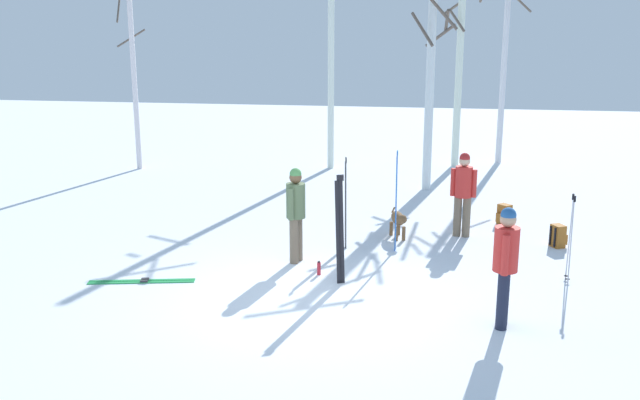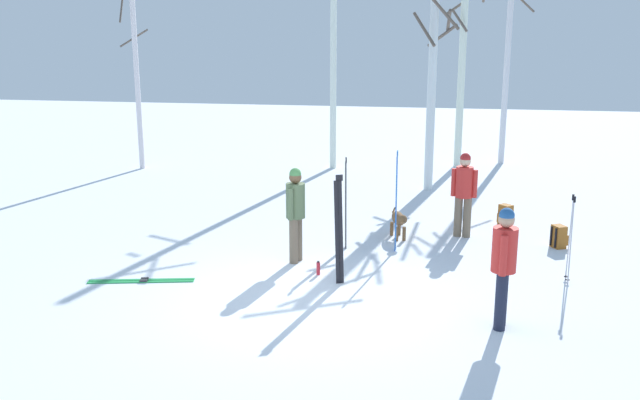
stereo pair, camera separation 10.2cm
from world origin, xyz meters
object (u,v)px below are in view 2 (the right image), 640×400
at_px(birch_tree_2, 432,75).
at_px(birch_tree_4, 508,50).
at_px(ski_poles_0, 571,236).
at_px(backpack_1, 559,237).
at_px(person_0, 464,189).
at_px(water_bottle_0, 318,268).
at_px(ski_pair_planted_1, 396,202).
at_px(backpack_0, 505,215).
at_px(person_1, 504,260).
at_px(birch_tree_3, 464,42).
at_px(ski_pair_planted_2, 346,203).
at_px(birch_tree_1, 333,35).
at_px(ski_pair_planted_0, 339,230).
at_px(person_2, 296,209).
at_px(birch_tree_0, 136,64).
at_px(ski_pair_lying_0, 142,281).
at_px(dog, 399,220).

xyz_separation_m(birch_tree_2, birch_tree_4, (2.14, 4.48, 0.54)).
height_order(ski_poles_0, backpack_1, ski_poles_0).
distance_m(person_0, water_bottle_0, 3.80).
bearing_deg(backpack_1, ski_pair_planted_1, -164.67).
height_order(backpack_0, birch_tree_4, birch_tree_4).
bearing_deg(person_1, birch_tree_3, 92.59).
xyz_separation_m(ski_pair_planted_2, birch_tree_2, (1.36, 5.40, 2.14)).
xyz_separation_m(birch_tree_1, birch_tree_2, (3.03, -2.60, -0.99)).
relative_size(person_1, ski_pair_planted_0, 0.94).
bearing_deg(birch_tree_1, person_1, -68.84).
bearing_deg(ski_pair_planted_2, person_0, 27.75).
xyz_separation_m(person_2, backpack_0, (3.87, 3.29, -0.77)).
distance_m(person_0, backpack_0, 1.62).
relative_size(backpack_0, birch_tree_2, 0.08).
distance_m(birch_tree_0, birch_tree_3, 9.85).
xyz_separation_m(ski_poles_0, birch_tree_2, (-2.53, 6.61, 2.22)).
relative_size(ski_pair_planted_0, backpack_0, 4.14).
height_order(person_2, water_bottle_0, person_2).
bearing_deg(ski_pair_planted_2, birch_tree_1, 101.73).
bearing_deg(birch_tree_2, backpack_0, -60.70).
xyz_separation_m(person_2, birch_tree_2, (2.10, 6.43, 2.03)).
bearing_deg(ski_pair_planted_2, backpack_1, 10.65).
relative_size(birch_tree_0, birch_tree_3, 0.82).
bearing_deg(ski_poles_0, person_1, -120.28).
bearing_deg(person_0, backpack_1, -12.56).
bearing_deg(backpack_1, ski_pair_lying_0, -155.04).
bearing_deg(ski_poles_0, dog, 146.11).
bearing_deg(ski_pair_planted_0, ski_pair_lying_0, -170.54).
distance_m(dog, ski_pair_planted_0, 2.90).
distance_m(person_2, water_bottle_0, 1.19).
relative_size(water_bottle_0, birch_tree_3, 0.03).
bearing_deg(birch_tree_3, backpack_0, -81.66).
bearing_deg(ski_pair_planted_1, birch_tree_0, 140.74).
relative_size(ski_pair_lying_0, ski_poles_0, 1.17).
xyz_separation_m(ski_pair_planted_1, water_bottle_0, (-1.17, -1.56, -0.84)).
bearing_deg(birch_tree_2, water_bottle_0, -102.58).
distance_m(backpack_0, backpack_1, 1.75).
height_order(ski_pair_planted_0, birch_tree_2, birch_tree_2).
bearing_deg(dog, ski_pair_lying_0, -140.42).
bearing_deg(birch_tree_2, backpack_1, -60.19).
distance_m(backpack_0, birch_tree_0, 11.86).
relative_size(birch_tree_0, birch_tree_2, 1.08).
height_order(person_1, birch_tree_0, birch_tree_0).
bearing_deg(backpack_0, birch_tree_2, 119.30).
xyz_separation_m(ski_pair_planted_1, backpack_0, (2.17, 2.34, -0.74)).
xyz_separation_m(backpack_0, birch_tree_1, (-4.79, 5.74, 3.79)).
xyz_separation_m(person_1, birch_tree_0, (-10.13, 10.04, 2.18)).
bearing_deg(birch_tree_3, person_2, -106.02).
bearing_deg(birch_tree_4, ski_pair_lying_0, -117.75).
relative_size(ski_poles_0, birch_tree_1, 0.19).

